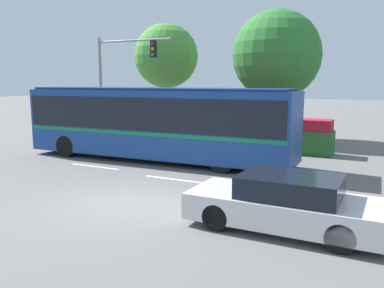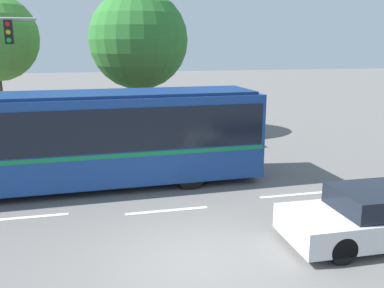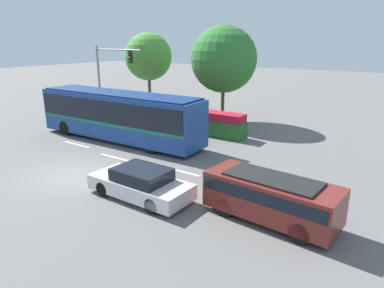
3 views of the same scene
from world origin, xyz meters
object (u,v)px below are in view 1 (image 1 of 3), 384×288
Objects in this scene: street_tree_left at (166,56)px; city_bus at (156,119)px; sedan_foreground at (286,204)px; street_tree_centre at (277,55)px; traffic_light_pole at (117,72)px.

city_bus is at bearing -63.02° from street_tree_left.
street_tree_left reaches higher than city_bus.
sedan_foreground is 0.65× the size of street_tree_left.
street_tree_left is 6.86m from street_tree_centre.
street_tree_centre is (6.77, 1.12, -0.06)m from street_tree_left.
traffic_light_pole is 0.79× the size of street_tree_centre.
street_tree_left reaches higher than sedan_foreground.
traffic_light_pole is at bearing -39.70° from city_bus.
city_bus is 8.97m from street_tree_left.
traffic_light_pole is (-5.02, 3.95, 2.15)m from city_bus.
sedan_foreground is (7.14, -5.73, -1.19)m from city_bus.
street_tree_left is at bearing -64.52° from city_bus.
city_bus is 2.70× the size of sedan_foreground.
city_bus is at bearing -109.07° from street_tree_centre.
traffic_light_pole is 9.29m from street_tree_centre.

